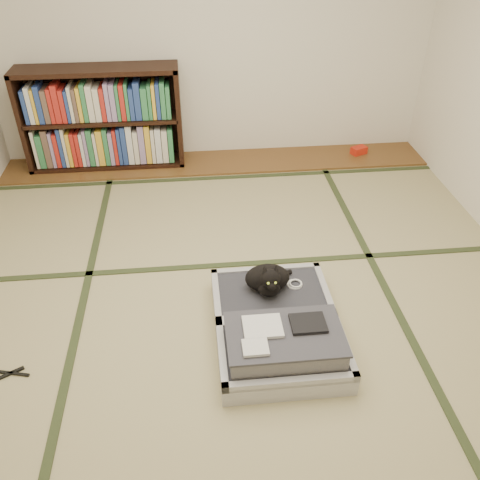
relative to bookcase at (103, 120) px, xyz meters
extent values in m
plane|color=tan|center=(1.03, -2.07, -0.45)|extent=(4.50, 4.50, 0.00)
cube|color=brown|center=(1.03, -0.07, -0.44)|extent=(4.00, 0.50, 0.02)
cube|color=red|center=(2.44, -0.04, -0.40)|extent=(0.17, 0.14, 0.07)
plane|color=silver|center=(1.03, 0.18, 0.75)|extent=(4.00, 0.00, 4.00)
cube|color=#2D381E|center=(0.03, -2.07, -0.45)|extent=(0.05, 4.50, 0.01)
cube|color=#2D381E|center=(2.03, -2.07, -0.45)|extent=(0.05, 4.50, 0.01)
cube|color=#2D381E|center=(1.03, -1.67, -0.45)|extent=(4.00, 0.05, 0.01)
cube|color=#2D381E|center=(1.03, -0.37, -0.45)|extent=(4.00, 0.05, 0.01)
cube|color=black|center=(-0.69, 0.00, 0.02)|extent=(0.04, 0.32, 0.91)
cube|color=black|center=(0.69, 0.00, 0.02)|extent=(0.04, 0.32, 0.91)
cube|color=black|center=(0.00, 0.00, -0.42)|extent=(1.42, 0.32, 0.04)
cube|color=black|center=(0.00, 0.00, 0.46)|extent=(1.42, 0.32, 0.04)
cube|color=black|center=(0.00, 0.00, 0.02)|extent=(1.36, 0.32, 0.03)
cube|color=black|center=(0.00, 0.15, 0.02)|extent=(1.42, 0.02, 0.91)
cube|color=gray|center=(0.00, -0.02, -0.20)|extent=(1.28, 0.23, 0.39)
cube|color=gray|center=(0.00, -0.02, 0.21)|extent=(1.28, 0.23, 0.35)
cube|color=#B6B6BB|center=(1.23, -2.62, -0.39)|extent=(0.72, 0.48, 0.12)
cube|color=#33333B|center=(1.23, -2.62, -0.36)|extent=(0.64, 0.40, 0.09)
cube|color=#B6B6BB|center=(1.23, -2.84, -0.32)|extent=(0.72, 0.04, 0.05)
cube|color=#B6B6BB|center=(1.23, -2.39, -0.32)|extent=(0.72, 0.04, 0.05)
cube|color=#B6B6BB|center=(0.89, -2.62, -0.32)|extent=(0.04, 0.48, 0.05)
cube|color=#B6B6BB|center=(1.57, -2.62, -0.32)|extent=(0.04, 0.48, 0.05)
cube|color=#B6B6BB|center=(1.23, -2.14, -0.39)|extent=(0.72, 0.48, 0.12)
cube|color=#33333B|center=(1.23, -2.14, -0.36)|extent=(0.64, 0.40, 0.09)
cube|color=#B6B6BB|center=(1.23, -2.36, -0.32)|extent=(0.72, 0.04, 0.05)
cube|color=#B6B6BB|center=(1.23, -1.91, -0.32)|extent=(0.72, 0.04, 0.05)
cube|color=#B6B6BB|center=(0.89, -2.14, -0.32)|extent=(0.04, 0.48, 0.05)
cube|color=#B6B6BB|center=(1.57, -2.14, -0.32)|extent=(0.04, 0.48, 0.05)
cylinder|color=black|center=(1.23, -2.38, -0.32)|extent=(0.65, 0.02, 0.02)
cube|color=gray|center=(1.23, -2.62, -0.27)|extent=(0.61, 0.37, 0.12)
cube|color=#3F3E46|center=(1.23, -2.62, -0.20)|extent=(0.63, 0.39, 0.01)
cube|color=silver|center=(1.11, -2.57, -0.18)|extent=(0.21, 0.17, 0.02)
cube|color=black|center=(1.36, -2.57, -0.18)|extent=(0.19, 0.15, 0.02)
cube|color=silver|center=(1.06, -2.71, -0.18)|extent=(0.13, 0.12, 0.02)
cube|color=white|center=(1.02, -2.85, -0.38)|extent=(0.06, 0.01, 0.04)
cube|color=white|center=(1.13, -2.85, -0.40)|extent=(0.05, 0.01, 0.03)
cube|color=orange|center=(1.47, -2.85, -0.38)|extent=(0.05, 0.01, 0.03)
cube|color=#197F33|center=(1.40, -2.85, -0.36)|extent=(0.04, 0.01, 0.03)
ellipsoid|color=black|center=(1.21, -2.10, -0.23)|extent=(0.28, 0.18, 0.17)
ellipsoid|color=black|center=(1.21, -2.18, -0.25)|extent=(0.14, 0.10, 0.10)
ellipsoid|color=black|center=(1.21, -2.21, -0.14)|extent=(0.12, 0.11, 0.11)
sphere|color=black|center=(1.21, -2.26, -0.16)|extent=(0.05, 0.05, 0.05)
cone|color=black|center=(1.18, -2.19, -0.08)|extent=(0.04, 0.05, 0.06)
cone|color=black|center=(1.24, -2.19, -0.08)|extent=(0.04, 0.05, 0.06)
sphere|color=#A5BF33|center=(1.19, -2.26, -0.13)|extent=(0.02, 0.02, 0.02)
sphere|color=#A5BF33|center=(1.23, -2.26, -0.13)|extent=(0.02, 0.02, 0.02)
cylinder|color=black|center=(1.31, -2.02, -0.29)|extent=(0.17, 0.10, 0.03)
torus|color=white|center=(1.39, -2.09, -0.31)|extent=(0.10, 0.10, 0.01)
torus|color=white|center=(1.39, -2.09, -0.30)|extent=(0.08, 0.08, 0.01)
cube|color=black|center=(-0.27, -2.52, -0.44)|extent=(0.20, 0.06, 0.01)
camera|label=1|loc=(0.79, -4.50, 1.78)|focal=38.00mm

